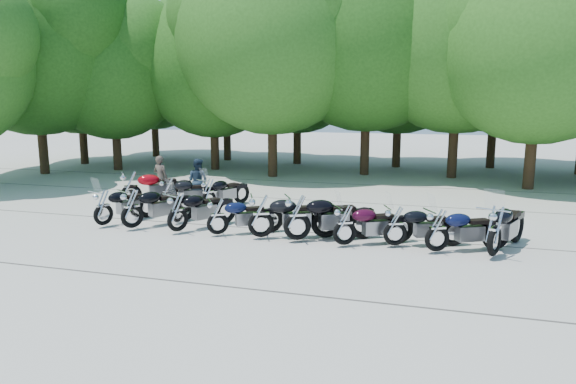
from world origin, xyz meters
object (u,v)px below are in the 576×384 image
(motorcycle_9, at_px, (495,229))
(motorcycle_7, at_px, (395,224))
(motorcycle_3, at_px, (218,215))
(motorcycle_4, at_px, (261,214))
(motorcycle_1, at_px, (132,207))
(motorcycle_11, at_px, (168,192))
(motorcycle_0, at_px, (103,206))
(motorcycle_6, at_px, (345,224))
(motorcycle_12, at_px, (209,193))
(motorcycle_5, at_px, (298,216))
(motorcycle_2, at_px, (177,211))
(motorcycle_10, at_px, (131,187))
(rider_0, at_px, (161,178))
(motorcycle_8, at_px, (438,229))
(rider_1, at_px, (198,181))

(motorcycle_9, bearing_deg, motorcycle_7, 16.05)
(motorcycle_3, relative_size, motorcycle_4, 0.86)
(motorcycle_1, distance_m, motorcycle_11, 2.80)
(motorcycle_0, relative_size, motorcycle_11, 1.03)
(motorcycle_3, distance_m, motorcycle_6, 3.42)
(motorcycle_7, relative_size, motorcycle_12, 0.98)
(motorcycle_3, distance_m, motorcycle_12, 3.33)
(motorcycle_0, distance_m, motorcycle_12, 3.48)
(motorcycle_5, relative_size, motorcycle_6, 1.16)
(motorcycle_0, bearing_deg, motorcycle_2, -160.93)
(motorcycle_11, bearing_deg, motorcycle_5, -149.23)
(motorcycle_12, bearing_deg, motorcycle_1, 95.42)
(motorcycle_2, xyz_separation_m, motorcycle_11, (-1.81, 2.76, -0.04))
(motorcycle_0, bearing_deg, motorcycle_12, -103.54)
(motorcycle_3, relative_size, motorcycle_5, 0.83)
(motorcycle_5, bearing_deg, motorcycle_10, 39.43)
(motorcycle_12, bearing_deg, motorcycle_4, 157.74)
(motorcycle_4, height_order, motorcycle_12, motorcycle_4)
(motorcycle_6, xyz_separation_m, motorcycle_7, (1.20, 0.30, -0.01))
(motorcycle_1, height_order, motorcycle_2, motorcycle_1)
(motorcycle_10, bearing_deg, rider_0, -48.95)
(motorcycle_2, bearing_deg, motorcycle_8, -150.38)
(motorcycle_10, xyz_separation_m, rider_0, (0.30, 1.45, 0.11))
(motorcycle_1, height_order, motorcycle_7, motorcycle_1)
(rider_0, bearing_deg, motorcycle_6, 160.59)
(motorcycle_5, bearing_deg, motorcycle_8, -118.85)
(motorcycle_2, distance_m, motorcycle_5, 3.36)
(motorcycle_4, relative_size, rider_0, 1.46)
(motorcycle_5, xyz_separation_m, motorcycle_8, (3.42, -0.03, -0.09))
(motorcycle_8, distance_m, rider_0, 10.50)
(motorcycle_6, xyz_separation_m, motorcycle_10, (-7.77, 2.74, 0.10))
(motorcycle_12, bearing_deg, motorcycle_5, 166.09)
(motorcycle_7, bearing_deg, motorcycle_8, -125.94)
(motorcycle_5, xyz_separation_m, motorcycle_12, (-3.80, 2.91, -0.10))
(motorcycle_0, distance_m, rider_0, 4.12)
(rider_0, bearing_deg, motorcycle_11, 137.49)
(motorcycle_1, xyz_separation_m, motorcycle_10, (-1.78, 2.70, 0.04))
(motorcycle_6, distance_m, motorcycle_8, 2.19)
(motorcycle_1, distance_m, motorcycle_2, 1.40)
(motorcycle_4, xyz_separation_m, motorcycle_8, (4.39, -0.04, -0.06))
(motorcycle_7, xyz_separation_m, motorcycle_8, (0.99, -0.25, 0.02))
(motorcycle_2, distance_m, rider_1, 4.21)
(motorcycle_3, xyz_separation_m, rider_1, (-2.49, 3.97, 0.22))
(motorcycle_6, relative_size, motorcycle_9, 0.87)
(motorcycle_0, relative_size, motorcycle_8, 1.00)
(motorcycle_4, distance_m, motorcycle_10, 6.16)
(motorcycle_1, xyz_separation_m, motorcycle_3, (2.57, 0.03, -0.08))
(motorcycle_2, xyz_separation_m, motorcycle_9, (8.03, -0.02, 0.06))
(motorcycle_6, height_order, motorcycle_10, motorcycle_10)
(motorcycle_4, bearing_deg, rider_1, 20.47)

